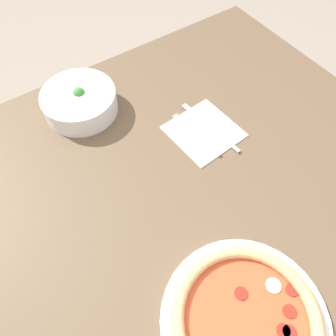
{
  "coord_description": "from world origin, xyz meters",
  "views": [
    {
      "loc": [
        -0.18,
        -0.29,
        1.45
      ],
      "look_at": [
        0.07,
        0.08,
        0.78
      ],
      "focal_mm": 35.0,
      "sensor_mm": 36.0,
      "label": 1
    }
  ],
  "objects": [
    {
      "name": "ground_plane",
      "position": [
        0.0,
        0.0,
        0.0
      ],
      "size": [
        8.0,
        8.0,
        0.0
      ],
      "primitive_type": "plane",
      "color": "gray"
    },
    {
      "name": "dining_table",
      "position": [
        0.0,
        0.0,
        0.67
      ],
      "size": [
        1.39,
        1.1,
        0.76
      ],
      "color": "brown",
      "rests_on": "ground_plane"
    },
    {
      "name": "napkin",
      "position": [
        0.22,
        0.13,
        0.76
      ],
      "size": [
        0.18,
        0.18,
        0.0
      ],
      "color": "white",
      "rests_on": "dining_table"
    },
    {
      "name": "bowl",
      "position": [
        -0.02,
        0.39,
        0.79
      ],
      "size": [
        0.21,
        0.21,
        0.08
      ],
      "color": "white",
      "rests_on": "dining_table"
    },
    {
      "name": "fork",
      "position": [
        0.19,
        0.13,
        0.76
      ],
      "size": [
        0.03,
        0.18,
        0.0
      ],
      "rotation": [
        0.0,
        0.0,
        1.68
      ],
      "color": "silver",
      "rests_on": "napkin"
    },
    {
      "name": "pizza",
      "position": [
        -0.01,
        -0.29,
        0.77
      ],
      "size": [
        0.33,
        0.33,
        0.04
      ],
      "color": "white",
      "rests_on": "dining_table"
    },
    {
      "name": "knife",
      "position": [
        0.24,
        0.12,
        0.76
      ],
      "size": [
        0.03,
        0.22,
        0.01
      ],
      "rotation": [
        0.0,
        0.0,
        1.68
      ],
      "color": "silver",
      "rests_on": "napkin"
    }
  ]
}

